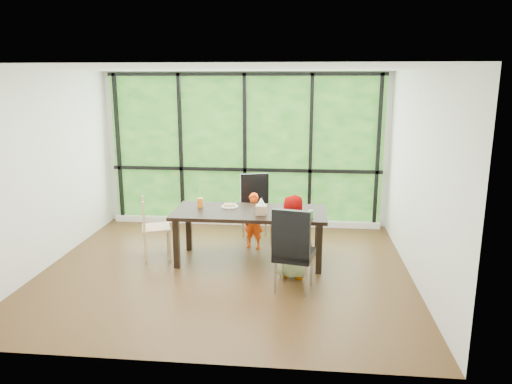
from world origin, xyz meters
The scene contains 22 objects.
ground centered at (0.00, 0.00, 0.00)m, with size 5.00×5.00×0.00m, color black.
back_wall centered at (0.00, 2.25, 1.35)m, with size 5.00×5.00×0.00m, color silver.
foliage_backdrop centered at (0.00, 2.23, 1.35)m, with size 4.80×0.02×2.65m, color #174914.
window_mullions centered at (0.00, 2.19, 1.35)m, with size 4.80×0.06×2.65m, color black, non-canonical shape.
window_sill centered at (0.00, 2.15, 0.05)m, with size 4.80×0.12×0.10m, color silver.
dining_table centered at (0.29, 0.38, 0.38)m, with size 2.16×0.92×0.75m, color black.
chair_window_leather centered at (0.31, 1.25, 0.54)m, with size 0.46×0.46×1.08m, color black.
chair_interior_leather centered at (0.95, -0.54, 0.54)m, with size 0.46×0.46×1.08m, color black.
chair_end_beech centered at (-1.09, 0.39, 0.45)m, with size 0.42×0.40×0.90m, color tan.
child_toddler centered at (0.29, 0.93, 0.44)m, with size 0.32×0.21×0.88m, color #FF490B.
child_older centered at (0.93, -0.14, 0.56)m, with size 0.54×0.35×1.11m, color gray.
placemat centered at (0.89, 0.18, 0.75)m, with size 0.46×0.34×0.01m, color tan.
plate_far centered at (-0.02, 0.55, 0.76)m, with size 0.24×0.24×0.01m, color white.
plate_near centered at (0.86, 0.19, 0.76)m, with size 0.21×0.21×0.01m, color white.
orange_cup centered at (-0.45, 0.52, 0.82)m, with size 0.08×0.08×0.13m, color orange.
green_cup centered at (1.15, 0.10, 0.80)m, with size 0.07×0.07×0.11m, color green.
tissue_box centered at (0.47, 0.21, 0.81)m, with size 0.15×0.15×0.13m, color tan.
crepe_rolls_far centered at (-0.02, 0.55, 0.78)m, with size 0.20×0.12×0.04m, color tan, non-canonical shape.
crepe_rolls_near centered at (0.86, 0.19, 0.78)m, with size 0.05×0.12×0.04m, color tan, non-canonical shape.
straw_white centered at (-0.45, 0.52, 0.92)m, with size 0.01×0.01×0.20m, color white.
straw_pink centered at (1.15, 0.10, 0.90)m, with size 0.01×0.01×0.20m, color pink.
tissue centered at (0.47, 0.21, 0.93)m, with size 0.12×0.12×0.11m, color white.
Camera 1 is at (1.04, -6.15, 2.57)m, focal length 33.80 mm.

